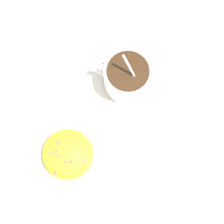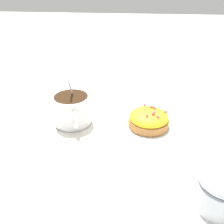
{
  "view_description": "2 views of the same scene",
  "coord_description": "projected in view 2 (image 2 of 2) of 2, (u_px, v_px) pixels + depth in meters",
  "views": [
    {
      "loc": [
        0.07,
        0.09,
        0.56
      ],
      "look_at": [
        -0.02,
        0.02,
        0.03
      ],
      "focal_mm": 50.0,
      "sensor_mm": 36.0,
      "label": 1
    },
    {
      "loc": [
        0.05,
        -0.49,
        0.31
      ],
      "look_at": [
        0.0,
        -0.0,
        0.03
      ],
      "focal_mm": 42.0,
      "sensor_mm": 36.0,
      "label": 2
    }
  ],
  "objects": [
    {
      "name": "ground_plane",
      "position": [
        110.0,
        125.0,
        0.59
      ],
      "size": [
        3.0,
        3.0,
        0.0
      ],
      "primitive_type": "plane",
      "color": "silver"
    },
    {
      "name": "paper_napkin",
      "position": [
        110.0,
        124.0,
        0.59
      ],
      "size": [
        0.32,
        0.33,
        0.0
      ],
      "color": "white",
      "rests_on": "ground_plane"
    },
    {
      "name": "sugar_bowl",
      "position": [
        222.0,
        189.0,
        0.38
      ],
      "size": [
        0.08,
        0.08,
        0.06
      ],
      "color": "silver",
      "rests_on": "ground_plane"
    },
    {
      "name": "frosted_pastry",
      "position": [
        149.0,
        119.0,
        0.57
      ],
      "size": [
        0.09,
        0.09,
        0.04
      ],
      "color": "#B2753D",
      "rests_on": "paper_napkin"
    },
    {
      "name": "coffee_cup",
      "position": [
        72.0,
        108.0,
        0.58
      ],
      "size": [
        0.08,
        0.11,
        0.11
      ],
      "color": "white",
      "rests_on": "paper_napkin"
    }
  ]
}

